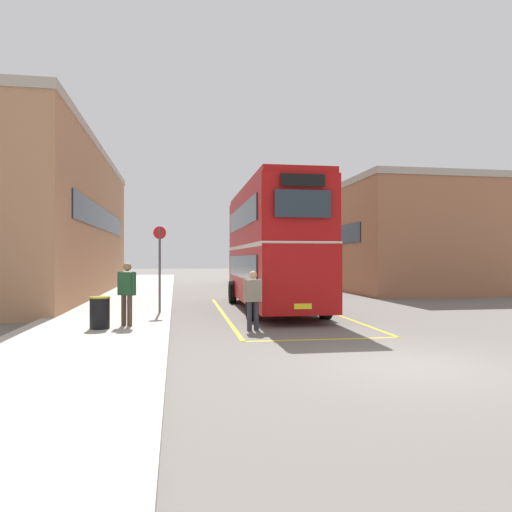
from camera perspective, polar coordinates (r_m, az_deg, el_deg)
The scene contains 11 objects.
ground_plane at distance 23.21m, azimuth 1.22°, elevation -5.24°, with size 135.60×135.60×0.00m, color #66605B.
sidewalk_left at distance 25.28m, azimuth -14.52°, elevation -4.67°, with size 4.00×57.60×0.14m, color #B2ADA3.
brick_building_left at distance 26.96m, azimuth -24.75°, elevation 3.69°, with size 6.67×20.45×7.71m.
depot_building_right at distance 34.11m, azimuth 14.83°, elevation 1.90°, with size 8.65×17.95×6.58m.
double_decker_bus at distance 18.53m, azimuth 1.91°, elevation 1.26°, with size 2.85×9.76×4.75m.
single_deck_bus at distance 37.12m, azimuth 0.24°, elevation -0.83°, with size 3.16×9.09×3.02m.
pedestrian_boarding at distance 13.34m, azimuth -0.38°, elevation -4.84°, with size 0.54×0.34×1.66m.
pedestrian_waiting_near at distance 13.70m, azimuth -15.23°, elevation -3.85°, with size 0.52×0.49×1.75m.
litter_bin at distance 13.44m, azimuth -18.22°, elevation -6.46°, with size 0.55×0.55×0.85m.
bus_stop_sign at distance 16.74m, azimuth -11.47°, elevation -0.62°, with size 0.44×0.11×2.98m.
bay_marking_yellow at distance 16.85m, azimuth 3.13°, elevation -7.13°, with size 4.28×11.78×0.01m.
Camera 1 is at (-4.35, -8.31, 2.03)m, focal length 33.37 mm.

